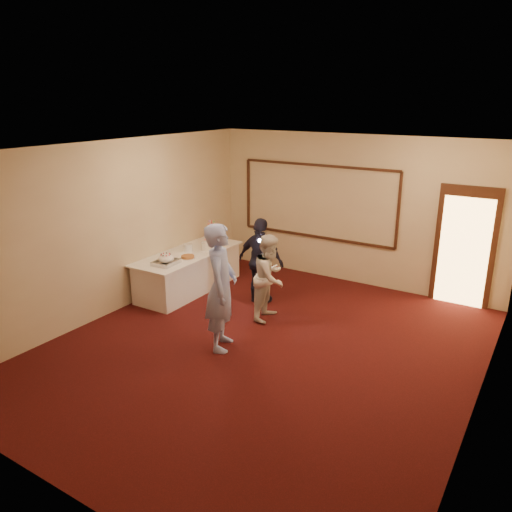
# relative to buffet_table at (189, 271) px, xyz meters

# --- Properties ---
(floor) EXTENTS (7.00, 7.00, 0.00)m
(floor) POSITION_rel_buffet_table_xyz_m (2.53, -1.34, -0.39)
(floor) COLOR #330C0B
(floor) RESTS_ON ground
(room_walls) EXTENTS (6.04, 7.04, 3.02)m
(room_walls) POSITION_rel_buffet_table_xyz_m (2.53, -1.34, 1.64)
(room_walls) COLOR beige
(room_walls) RESTS_ON floor
(wall_molding) EXTENTS (3.45, 0.04, 1.55)m
(wall_molding) POSITION_rel_buffet_table_xyz_m (1.73, 2.13, 1.21)
(wall_molding) COLOR #32190F
(wall_molding) RESTS_ON room_walls
(doorway) EXTENTS (1.05, 0.07, 2.20)m
(doorway) POSITION_rel_buffet_table_xyz_m (4.68, 2.12, 0.69)
(doorway) COLOR #32190F
(doorway) RESTS_ON floor
(buffet_table) EXTENTS (0.97, 2.46, 0.77)m
(buffet_table) POSITION_rel_buffet_table_xyz_m (0.00, 0.00, 0.00)
(buffet_table) COLOR white
(buffet_table) RESTS_ON floor
(pavlova_tray) EXTENTS (0.40, 0.53, 0.19)m
(pavlova_tray) POSITION_rel_buffet_table_xyz_m (0.11, -0.76, 0.46)
(pavlova_tray) COLOR #ADAEB4
(pavlova_tray) RESTS_ON buffet_table
(cupcake_stand) EXTENTS (0.33, 0.33, 0.48)m
(cupcake_stand) POSITION_rel_buffet_table_xyz_m (-0.14, 0.97, 0.55)
(cupcake_stand) COLOR #EE615A
(cupcake_stand) RESTS_ON buffet_table
(plate_stack_a) EXTENTS (0.19, 0.19, 0.16)m
(plate_stack_a) POSITION_rel_buffet_table_xyz_m (-0.04, 0.05, 0.46)
(plate_stack_a) COLOR white
(plate_stack_a) RESTS_ON buffet_table
(plate_stack_b) EXTENTS (0.21, 0.21, 0.17)m
(plate_stack_b) POSITION_rel_buffet_table_xyz_m (0.20, 0.33, 0.47)
(plate_stack_b) COLOR white
(plate_stack_b) RESTS_ON buffet_table
(tart) EXTENTS (0.28, 0.28, 0.06)m
(tart) POSITION_rel_buffet_table_xyz_m (0.23, -0.29, 0.41)
(tart) COLOR white
(tart) RESTS_ON buffet_table
(man) EXTENTS (0.72, 0.84, 1.95)m
(man) POSITION_rel_buffet_table_xyz_m (1.95, -1.59, 0.59)
(man) COLOR #97AEF7
(man) RESTS_ON floor
(woman) EXTENTS (0.64, 0.79, 1.49)m
(woman) POSITION_rel_buffet_table_xyz_m (2.03, -0.29, 0.36)
(woman) COLOR beige
(woman) RESTS_ON floor
(guest) EXTENTS (0.95, 0.42, 1.61)m
(guest) POSITION_rel_buffet_table_xyz_m (1.53, 0.22, 0.42)
(guest) COLOR black
(guest) RESTS_ON floor
(camera_flash) EXTENTS (0.07, 0.04, 0.05)m
(camera_flash) POSITION_rel_buffet_table_xyz_m (1.60, 0.09, 0.85)
(camera_flash) COLOR white
(camera_flash) RESTS_ON guest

